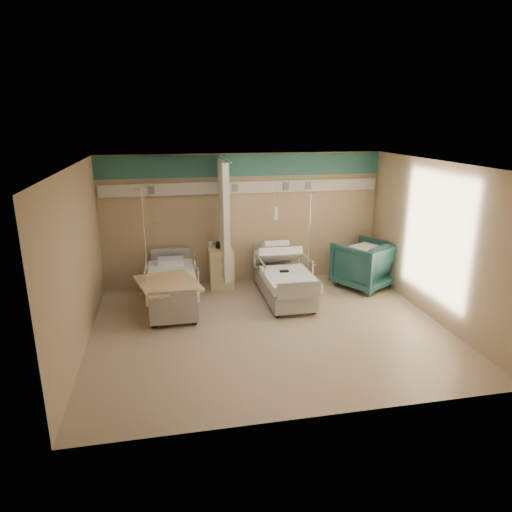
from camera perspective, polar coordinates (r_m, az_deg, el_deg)
The scene contains 13 objects.
ground at distance 7.99m, azimuth 1.61°, elevation -9.02°, with size 6.00×5.00×0.00m, color gray.
room_walls at distance 7.61m, azimuth 1.07°, elevation 4.53°, with size 6.04×5.04×2.82m.
bed_right at distance 9.16m, azimuth 3.49°, elevation -3.45°, with size 1.00×2.16×0.63m, color white, non-canonical shape.
bed_left at distance 8.89m, azimuth -10.40°, elevation -4.35°, with size 1.00×2.16×0.63m, color white, non-canonical shape.
bedside_cabinet at distance 9.76m, azimuth -4.38°, elevation -1.50°, with size 0.50×0.48×0.85m, color beige.
visitor_armchair at distance 10.00m, azimuth 13.36°, elevation -1.03°, with size 1.07×1.10×1.00m, color #1C4644.
waffle_blanket at distance 9.87m, azimuth 13.62°, elevation 1.95°, with size 0.61×0.54×0.07m, color white.
iv_stand_right at distance 9.97m, azimuth 6.54°, elevation -1.24°, with size 0.36×0.36×2.02m.
iv_stand_left at distance 9.53m, azimuth -13.42°, elevation -2.22°, with size 0.39×0.39×2.20m.
call_remote at distance 8.85m, azimuth 3.56°, elevation -1.90°, with size 0.17×0.08×0.04m, color black.
tan_blanket at distance 8.34m, azimuth -10.98°, elevation -3.35°, with size 0.98×1.23×0.04m, color tan.
toiletry_bag at distance 9.68m, azimuth -4.26°, elevation 1.37°, with size 0.24×0.15×0.13m, color black.
white_cup at distance 9.73m, azimuth -5.67°, elevation 1.43°, with size 0.09×0.09×0.13m, color white.
Camera 1 is at (-1.62, -7.01, 3.47)m, focal length 32.00 mm.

